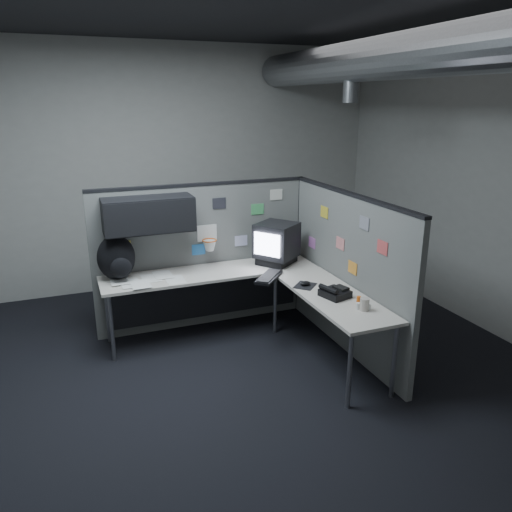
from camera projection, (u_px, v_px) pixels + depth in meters
name	position (u px, v px, depth m)	size (l,w,h in m)	color
room	(312.00, 147.00, 4.28)	(5.62, 5.62, 3.22)	black
partition_back	(190.00, 243.00, 5.42)	(2.44, 0.42, 1.63)	slate
partition_right	(346.00, 272.00, 5.04)	(0.07, 2.23, 1.63)	slate
desk	(241.00, 287.00, 5.20)	(2.31, 2.11, 0.73)	beige
monitor	(277.00, 243.00, 5.52)	(0.56, 0.56, 0.46)	black
keyboard	(269.00, 277.00, 5.10)	(0.41, 0.43, 0.04)	black
mouse	(305.00, 284.00, 4.90)	(0.28, 0.28, 0.05)	black
phone	(335.00, 292.00, 4.62)	(0.27, 0.29, 0.11)	black
bottles	(361.00, 304.00, 4.39)	(0.13, 0.18, 0.08)	silver
cup	(364.00, 304.00, 4.32)	(0.08, 0.08, 0.11)	#B8ADA2
papers	(147.00, 280.00, 5.04)	(0.72, 0.47, 0.02)	white
backpack	(117.00, 259.00, 5.01)	(0.42, 0.40, 0.46)	black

